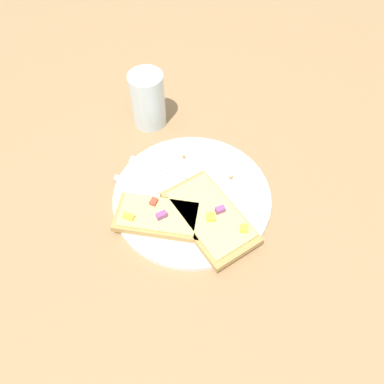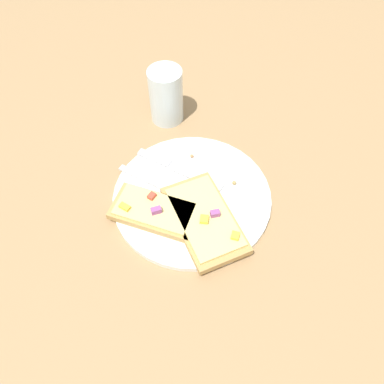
% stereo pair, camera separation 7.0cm
% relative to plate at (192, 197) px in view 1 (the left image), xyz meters
% --- Properties ---
extents(ground_plane, '(4.00, 4.00, 0.00)m').
position_rel_plate_xyz_m(ground_plane, '(0.00, 0.00, -0.01)').
color(ground_plane, '#9E7A51').
extents(plate, '(0.30, 0.30, 0.01)m').
position_rel_plate_xyz_m(plate, '(0.00, 0.00, 0.00)').
color(plate, white).
rests_on(plate, ground).
extents(fork, '(0.20, 0.10, 0.01)m').
position_rel_plate_xyz_m(fork, '(-0.04, 0.00, 0.01)').
color(fork, '#B7B7BC').
rests_on(fork, plate).
extents(knife, '(0.18, 0.08, 0.01)m').
position_rel_plate_xyz_m(knife, '(-0.05, 0.06, 0.01)').
color(knife, '#B7B7BC').
rests_on(knife, plate).
extents(pizza_slice_main, '(0.18, 0.21, 0.03)m').
position_rel_plate_xyz_m(pizza_slice_main, '(0.03, -0.05, 0.02)').
color(pizza_slice_main, tan).
rests_on(pizza_slice_main, plate).
extents(pizza_slice_corner, '(0.17, 0.11, 0.03)m').
position_rel_plate_xyz_m(pizza_slice_corner, '(-0.06, -0.05, 0.02)').
color(pizza_slice_corner, tan).
rests_on(pizza_slice_corner, plate).
extents(crumb_scatter, '(0.10, 0.11, 0.01)m').
position_rel_plate_xyz_m(crumb_scatter, '(0.02, 0.04, 0.01)').
color(crumb_scatter, tan).
rests_on(crumb_scatter, plate).
extents(drinking_glass, '(0.07, 0.07, 0.12)m').
position_rel_plate_xyz_m(drinking_glass, '(-0.08, 0.21, 0.06)').
color(drinking_glass, silver).
rests_on(drinking_glass, ground).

